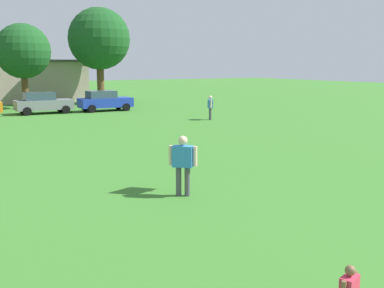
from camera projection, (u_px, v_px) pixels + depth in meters
ground_plane at (6, 129)px, 28.24m from camera, size 160.00×160.00×0.00m
adult_bystander at (183, 160)px, 13.80m from camera, size 0.67×0.63×1.78m
bystander_near_trees at (210, 105)px, 32.92m from camera, size 0.50×0.74×1.67m
parked_car_gray_2 at (43, 103)px, 36.99m from camera, size 4.30×2.02×1.68m
parked_car_blue_3 at (104, 101)px, 39.11m from camera, size 4.30×2.02×1.68m
tree_right at (23, 51)px, 40.29m from camera, size 4.66×4.66×7.26m
tree_far_right at (99, 39)px, 45.26m from camera, size 5.89×5.89×9.18m
house_left at (11, 80)px, 49.48m from camera, size 14.34×9.34×4.28m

